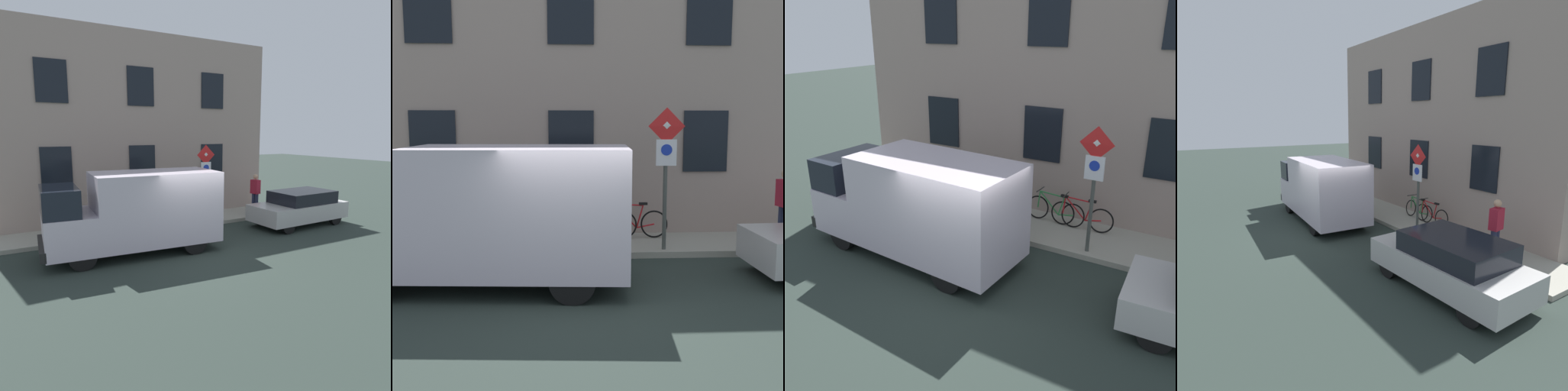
# 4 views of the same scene
# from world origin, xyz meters

# --- Properties ---
(ground_plane) EXTENTS (80.00, 80.00, 0.00)m
(ground_plane) POSITION_xyz_m (0.00, 0.00, 0.00)
(ground_plane) COLOR #27322D
(sidewalk_slab) EXTENTS (1.95, 14.09, 0.14)m
(sidewalk_slab) POSITION_xyz_m (3.27, 0.00, 0.07)
(sidewalk_slab) COLOR #A19E8F
(sidewalk_slab) RESTS_ON ground_plane
(building_facade) EXTENTS (0.75, 12.09, 7.62)m
(building_facade) POSITION_xyz_m (4.59, 0.00, 3.81)
(building_facade) COLOR #A38E82
(building_facade) RESTS_ON ground_plane
(sign_post_stacked) EXTENTS (0.15, 0.56, 2.96)m
(sign_post_stacked) POSITION_xyz_m (2.51, -1.99, 2.13)
(sign_post_stacked) COLOR #474C47
(sign_post_stacked) RESTS_ON sidewalk_slab
(delivery_van) EXTENTS (2.38, 5.46, 2.50)m
(delivery_van) POSITION_xyz_m (0.59, 1.59, 1.33)
(delivery_van) COLOR silver
(delivery_van) RESTS_ON ground_plane
(parked_hatchback) EXTENTS (1.92, 4.07, 1.38)m
(parked_hatchback) POSITION_xyz_m (0.75, -5.36, 0.73)
(parked_hatchback) COLOR #BAB8B5
(parked_hatchback) RESTS_ON ground_plane
(bicycle_red) EXTENTS (0.46, 1.71, 0.89)m
(bicycle_red) POSITION_xyz_m (3.69, -1.45, 0.51)
(bicycle_red) COLOR black
(bicycle_red) RESTS_ON sidewalk_slab
(bicycle_green) EXTENTS (0.46, 1.72, 0.89)m
(bicycle_green) POSITION_xyz_m (3.69, -0.70, 0.51)
(bicycle_green) COLOR black
(bicycle_green) RESTS_ON sidewalk_slab
(pedestrian) EXTENTS (0.44, 0.33, 1.72)m
(pedestrian) POSITION_xyz_m (3.00, -4.87, 1.07)
(pedestrian) COLOR #262B47
(pedestrian) RESTS_ON sidewalk_slab
(litter_bin) EXTENTS (0.44, 0.44, 0.90)m
(litter_bin) POSITION_xyz_m (2.65, 1.80, 0.59)
(litter_bin) COLOR #2D5133
(litter_bin) RESTS_ON sidewalk_slab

